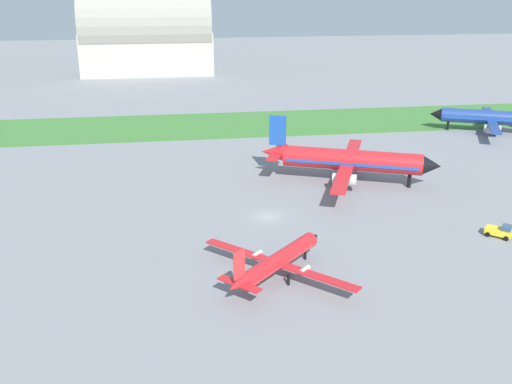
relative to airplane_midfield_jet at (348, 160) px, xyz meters
The scene contains 7 objects.
ground_plane 22.44m from the airplane_midfield_jet, 140.74° to the right, with size 600.00×600.00×0.00m, color gray.
grass_taxiway_strip 51.12m from the airplane_midfield_jet, 109.57° to the left, with size 360.00×28.00×0.08m, color #3D7533.
airplane_midfield_jet is the anchor object (origin of this frame).
airplane_foreground_turboprop 38.76m from the airplane_midfield_jet, 119.70° to the right, with size 16.60×16.62×6.62m.
airplane_parked_jet_far 54.03m from the airplane_midfield_jet, 33.99° to the left, with size 27.15×27.27×10.29m.
pushback_tug_near_gate 30.27m from the airplane_midfield_jet, 61.14° to the right, with size 3.86×3.78×1.95m.
hangar_distant 147.31m from the airplane_midfield_jet, 105.12° to the left, with size 49.73×31.34×34.54m.
Camera 1 is at (-14.36, -82.18, 34.56)m, focal length 40.76 mm.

